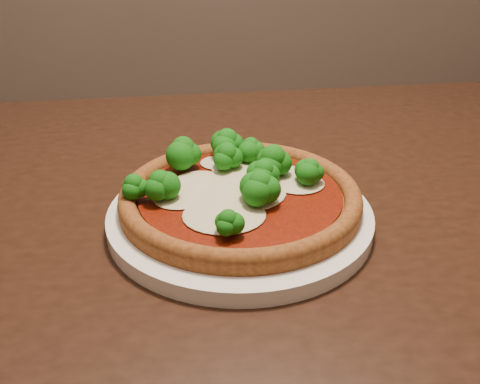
{
  "coord_description": "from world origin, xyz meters",
  "views": [
    {
      "loc": [
        -0.03,
        -0.81,
        1.07
      ],
      "look_at": [
        0.02,
        -0.29,
        0.79
      ],
      "focal_mm": 40.0,
      "sensor_mm": 36.0,
      "label": 1
    }
  ],
  "objects": [
    {
      "name": "dining_table",
      "position": [
        0.06,
        -0.21,
        0.65
      ],
      "size": [
        1.27,
        0.9,
        0.75
      ],
      "rotation": [
        0.0,
        0.0,
        0.06
      ],
      "color": "black",
      "rests_on": "floor"
    },
    {
      "name": "plate",
      "position": [
        0.02,
        -0.29,
        0.76
      ],
      "size": [
        0.3,
        0.3,
        0.02
      ],
      "primitive_type": "cylinder",
      "color": "white",
      "rests_on": "dining_table"
    },
    {
      "name": "pizza",
      "position": [
        0.02,
        -0.27,
        0.78
      ],
      "size": [
        0.28,
        0.28,
        0.06
      ],
      "rotation": [
        0.0,
        0.0,
        0.06
      ],
      "color": "brown",
      "rests_on": "plate"
    }
  ]
}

